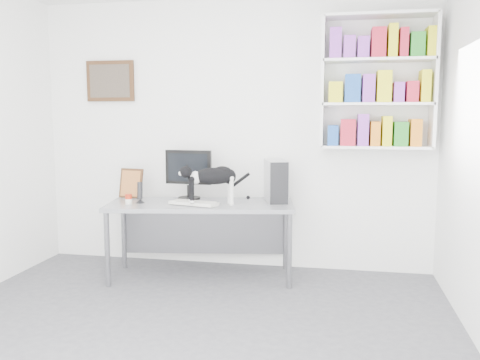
{
  "coord_description": "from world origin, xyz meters",
  "views": [
    {
      "loc": [
        1.05,
        -3.07,
        1.55
      ],
      "look_at": [
        0.17,
        1.53,
        0.95
      ],
      "focal_mm": 38.0,
      "sensor_mm": 36.0,
      "label": 1
    }
  ],
  "objects_px": {
    "leaning_print": "(131,183)",
    "soup_can": "(129,199)",
    "speaker": "(140,192)",
    "cat": "(213,186)",
    "bookshelf": "(377,82)",
    "monitor": "(189,174)",
    "desk": "(201,240)",
    "keyboard": "(194,203)",
    "pc_tower": "(276,181)"
  },
  "relations": [
    {
      "from": "desk",
      "to": "keyboard",
      "type": "xyz_separation_m",
      "value": [
        -0.03,
        -0.12,
        0.38
      ]
    },
    {
      "from": "keyboard",
      "to": "pc_tower",
      "type": "height_order",
      "value": "pc_tower"
    },
    {
      "from": "keyboard",
      "to": "pc_tower",
      "type": "bearing_deg",
      "value": 39.17
    },
    {
      "from": "cat",
      "to": "leaning_print",
      "type": "bearing_deg",
      "value": 139.18
    },
    {
      "from": "soup_can",
      "to": "pc_tower",
      "type": "bearing_deg",
      "value": 16.59
    },
    {
      "from": "bookshelf",
      "to": "soup_can",
      "type": "bearing_deg",
      "value": -166.65
    },
    {
      "from": "speaker",
      "to": "soup_can",
      "type": "relative_size",
      "value": 2.24
    },
    {
      "from": "speaker",
      "to": "leaning_print",
      "type": "relative_size",
      "value": 0.68
    },
    {
      "from": "keyboard",
      "to": "cat",
      "type": "bearing_deg",
      "value": 18.97
    },
    {
      "from": "monitor",
      "to": "speaker",
      "type": "relative_size",
      "value": 2.38
    },
    {
      "from": "pc_tower",
      "to": "leaning_print",
      "type": "distance_m",
      "value": 1.45
    },
    {
      "from": "speaker",
      "to": "leaning_print",
      "type": "bearing_deg",
      "value": 118.32
    },
    {
      "from": "cat",
      "to": "keyboard",
      "type": "bearing_deg",
      "value": 159.69
    },
    {
      "from": "cat",
      "to": "desk",
      "type": "bearing_deg",
      "value": 118.68
    },
    {
      "from": "monitor",
      "to": "soup_can",
      "type": "height_order",
      "value": "monitor"
    },
    {
      "from": "bookshelf",
      "to": "speaker",
      "type": "height_order",
      "value": "bookshelf"
    },
    {
      "from": "desk",
      "to": "keyboard",
      "type": "distance_m",
      "value": 0.4
    },
    {
      "from": "monitor",
      "to": "desk",
      "type": "bearing_deg",
      "value": -43.42
    },
    {
      "from": "bookshelf",
      "to": "desk",
      "type": "bearing_deg",
      "value": -167.68
    },
    {
      "from": "bookshelf",
      "to": "leaning_print",
      "type": "xyz_separation_m",
      "value": [
        -2.36,
        -0.2,
        -0.97
      ]
    },
    {
      "from": "monitor",
      "to": "keyboard",
      "type": "xyz_separation_m",
      "value": [
        0.14,
        -0.3,
        -0.23
      ]
    },
    {
      "from": "keyboard",
      "to": "desk",
      "type": "bearing_deg",
      "value": 88.81
    },
    {
      "from": "monitor",
      "to": "pc_tower",
      "type": "height_order",
      "value": "monitor"
    },
    {
      "from": "bookshelf",
      "to": "keyboard",
      "type": "height_order",
      "value": "bookshelf"
    },
    {
      "from": "soup_can",
      "to": "cat",
      "type": "relative_size",
      "value": 0.16
    },
    {
      "from": "desk",
      "to": "speaker",
      "type": "distance_m",
      "value": 0.74
    },
    {
      "from": "monitor",
      "to": "pc_tower",
      "type": "relative_size",
      "value": 1.24
    },
    {
      "from": "speaker",
      "to": "soup_can",
      "type": "bearing_deg",
      "value": -146.81
    },
    {
      "from": "soup_can",
      "to": "cat",
      "type": "bearing_deg",
      "value": 5.65
    },
    {
      "from": "leaning_print",
      "to": "cat",
      "type": "xyz_separation_m",
      "value": [
        0.9,
        -0.26,
        0.03
      ]
    },
    {
      "from": "bookshelf",
      "to": "monitor",
      "type": "bearing_deg",
      "value": -174.59
    },
    {
      "from": "pc_tower",
      "to": "soup_can",
      "type": "relative_size",
      "value": 4.31
    },
    {
      "from": "monitor",
      "to": "pc_tower",
      "type": "distance_m",
      "value": 0.86
    },
    {
      "from": "soup_can",
      "to": "leaning_print",
      "type": "bearing_deg",
      "value": 108.65
    },
    {
      "from": "leaning_print",
      "to": "cat",
      "type": "bearing_deg",
      "value": -7.53
    },
    {
      "from": "pc_tower",
      "to": "leaning_print",
      "type": "relative_size",
      "value": 1.31
    },
    {
      "from": "pc_tower",
      "to": "speaker",
      "type": "xyz_separation_m",
      "value": [
        -1.25,
        -0.32,
        -0.1
      ]
    },
    {
      "from": "monitor",
      "to": "speaker",
      "type": "bearing_deg",
      "value": -139.93
    },
    {
      "from": "bookshelf",
      "to": "leaning_print",
      "type": "relative_size",
      "value": 4.07
    },
    {
      "from": "desk",
      "to": "soup_can",
      "type": "bearing_deg",
      "value": -173.19
    },
    {
      "from": "leaning_print",
      "to": "soup_can",
      "type": "relative_size",
      "value": 3.29
    },
    {
      "from": "pc_tower",
      "to": "soup_can",
      "type": "distance_m",
      "value": 1.4
    },
    {
      "from": "bookshelf",
      "to": "soup_can",
      "type": "relative_size",
      "value": 13.39
    },
    {
      "from": "speaker",
      "to": "cat",
      "type": "relative_size",
      "value": 0.35
    },
    {
      "from": "pc_tower",
      "to": "cat",
      "type": "distance_m",
      "value": 0.63
    },
    {
      "from": "desk",
      "to": "monitor",
      "type": "height_order",
      "value": "monitor"
    },
    {
      "from": "keyboard",
      "to": "cat",
      "type": "distance_m",
      "value": 0.24
    },
    {
      "from": "bookshelf",
      "to": "monitor",
      "type": "xyz_separation_m",
      "value": [
        -1.77,
        -0.17,
        -0.88
      ]
    },
    {
      "from": "soup_can",
      "to": "desk",
      "type": "bearing_deg",
      "value": 15.87
    },
    {
      "from": "speaker",
      "to": "cat",
      "type": "distance_m",
      "value": 0.71
    }
  ]
}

